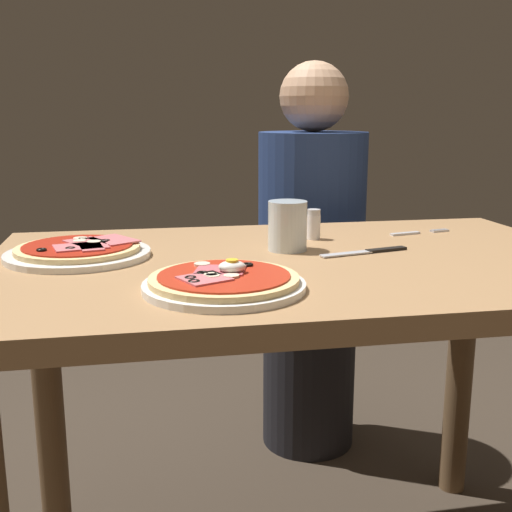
% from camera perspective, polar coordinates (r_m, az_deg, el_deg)
% --- Properties ---
extents(dining_table, '(1.19, 0.75, 0.76)m').
position_cam_1_polar(dining_table, '(1.26, 3.89, -5.80)').
color(dining_table, '#9E754C').
rests_on(dining_table, ground).
extents(pizza_foreground, '(0.26, 0.26, 0.05)m').
position_cam_1_polar(pizza_foreground, '(1.00, -2.91, -2.36)').
color(pizza_foreground, white).
rests_on(pizza_foreground, dining_table).
extents(pizza_across_left, '(0.28, 0.28, 0.03)m').
position_cam_1_polar(pizza_across_left, '(1.27, -15.68, 0.42)').
color(pizza_across_left, white).
rests_on(pizza_across_left, dining_table).
extents(water_glass_near, '(0.08, 0.08, 0.10)m').
position_cam_1_polar(water_glass_near, '(1.29, 2.85, 2.42)').
color(water_glass_near, silver).
rests_on(water_glass_near, dining_table).
extents(fork, '(0.16, 0.05, 0.00)m').
position_cam_1_polar(fork, '(1.52, 14.16, 2.05)').
color(fork, silver).
rests_on(fork, dining_table).
extents(knife, '(0.19, 0.06, 0.01)m').
position_cam_1_polar(knife, '(1.29, 10.25, 0.42)').
color(knife, silver).
rests_on(knife, dining_table).
extents(salt_shaker, '(0.03, 0.03, 0.07)m').
position_cam_1_polar(salt_shaker, '(1.41, 5.22, 2.85)').
color(salt_shaker, white).
rests_on(salt_shaker, dining_table).
extents(diner_person, '(0.32, 0.32, 1.18)m').
position_cam_1_polar(diner_person, '(1.94, 4.95, -1.40)').
color(diner_person, black).
rests_on(diner_person, ground).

